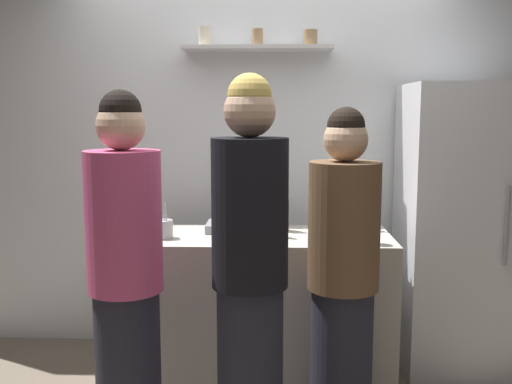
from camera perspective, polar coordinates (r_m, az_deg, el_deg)
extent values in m
cube|color=white|center=(4.02, 0.58, 3.49)|extent=(4.80, 0.10, 2.60)
cube|color=silver|center=(3.87, 0.15, 13.77)|extent=(0.96, 0.22, 0.02)
cylinder|color=beige|center=(3.90, -4.98, 14.77)|extent=(0.08, 0.08, 0.12)
cylinder|color=olive|center=(3.88, 0.15, 14.75)|extent=(0.07, 0.07, 0.11)
cylinder|color=olive|center=(3.88, 5.30, 14.64)|extent=(0.09, 0.09, 0.10)
cube|color=white|center=(3.85, 18.72, -3.38)|extent=(0.64, 0.66, 1.77)
cylinder|color=#99999E|center=(3.57, 23.13, -3.02)|extent=(0.02, 0.02, 0.45)
cube|color=#B7B2A8|center=(3.50, 0.00, -11.42)|extent=(1.55, 0.61, 0.90)
cube|color=gray|center=(3.50, -1.99, -3.38)|extent=(0.34, 0.24, 0.05)
cylinder|color=#B2B2B7|center=(3.33, -9.01, -3.58)|extent=(0.11, 0.11, 0.10)
cylinder|color=silver|center=(3.31, -8.68, -2.50)|extent=(0.01, 0.03, 0.17)
cylinder|color=silver|center=(3.31, -8.84, -2.40)|extent=(0.01, 0.02, 0.18)
cylinder|color=silver|center=(3.32, -9.05, -2.46)|extent=(0.04, 0.02, 0.17)
cylinder|color=silver|center=(3.31, -8.84, -2.54)|extent=(0.02, 0.02, 0.17)
cylinder|color=silver|center=(3.33, -9.33, -2.39)|extent=(0.01, 0.02, 0.18)
cylinder|color=#B2BFB2|center=(3.57, 10.32, -1.96)|extent=(0.07, 0.07, 0.21)
cylinder|color=#B2BFB2|center=(3.54, 10.38, 0.49)|extent=(0.03, 0.03, 0.10)
cylinder|color=#333333|center=(3.54, 10.40, 1.40)|extent=(0.03, 0.03, 0.02)
cylinder|color=#472814|center=(3.49, 2.56, -2.28)|extent=(0.08, 0.08, 0.18)
cylinder|color=#472814|center=(3.47, 2.57, -0.06)|extent=(0.03, 0.03, 0.09)
cylinder|color=maroon|center=(3.46, 2.58, 0.80)|extent=(0.04, 0.04, 0.02)
cylinder|color=#19471E|center=(3.33, 1.54, -2.77)|extent=(0.07, 0.07, 0.19)
cylinder|color=#19471E|center=(3.31, 1.55, -0.39)|extent=(0.03, 0.03, 0.09)
cylinder|color=black|center=(3.30, 1.55, 0.56)|extent=(0.03, 0.03, 0.02)
cylinder|color=silver|center=(3.21, 10.79, -3.35)|extent=(0.09, 0.09, 0.18)
cylinder|color=silver|center=(3.19, 10.84, -1.48)|extent=(0.05, 0.05, 0.03)
cylinder|color=#268C3F|center=(3.19, 10.85, -1.05)|extent=(0.06, 0.06, 0.02)
cylinder|color=#262633|center=(3.02, 8.25, -16.17)|extent=(0.30, 0.30, 0.77)
cylinder|color=brown|center=(2.81, 8.52, -3.27)|extent=(0.34, 0.34, 0.61)
sphere|color=#D8AD8C|center=(2.76, 8.70, 5.06)|extent=(0.21, 0.21, 0.21)
sphere|color=black|center=(2.76, 8.72, 6.36)|extent=(0.18, 0.18, 0.18)
cylinder|color=#262633|center=(2.81, -0.58, -17.22)|extent=(0.30, 0.30, 0.83)
cylinder|color=black|center=(2.58, -0.60, -2.05)|extent=(0.34, 0.34, 0.66)
sphere|color=#D8AD8C|center=(2.54, -0.62, 7.82)|extent=(0.23, 0.23, 0.23)
sphere|color=#D8B759|center=(2.55, -0.62, 9.34)|extent=(0.19, 0.19, 0.19)
cylinder|color=#262633|center=(2.91, -12.25, -16.81)|extent=(0.30, 0.30, 0.80)
cylinder|color=#D14C7F|center=(2.70, -12.69, -2.80)|extent=(0.34, 0.34, 0.63)
sphere|color=#D8AD8C|center=(2.65, -12.97, 6.28)|extent=(0.22, 0.22, 0.22)
sphere|color=black|center=(2.65, -13.02, 7.69)|extent=(0.18, 0.18, 0.18)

